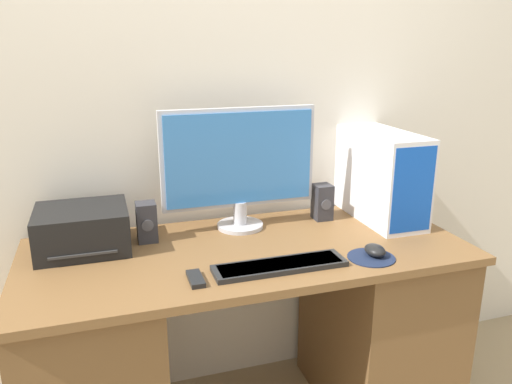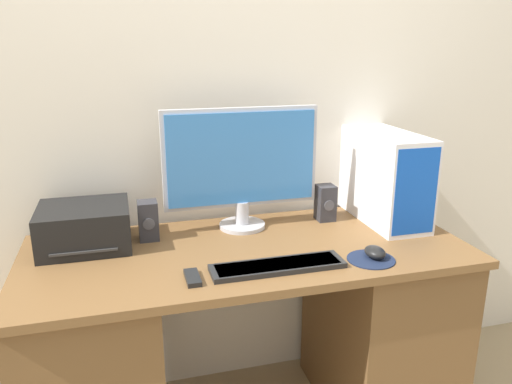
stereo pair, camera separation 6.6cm
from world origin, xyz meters
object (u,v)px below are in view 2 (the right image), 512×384
monitor (241,163)px  computer_tower (385,177)px  speaker_right (325,203)px  mouse (375,252)px  keyboard (278,266)px  speaker_left (148,221)px  printer (85,227)px  remote_control (193,278)px

monitor → computer_tower: monitor is taller
speaker_right → mouse: bearing=-88.5°
keyboard → speaker_right: 0.53m
speaker_left → mouse: bearing=-27.7°
monitor → keyboard: bearing=-87.2°
computer_tower → speaker_left: size_ratio=3.09×
monitor → printer: monitor is taller
monitor → computer_tower: bearing=-6.6°
keyboard → printer: printer is taller
keyboard → speaker_left: size_ratio=2.99×
keyboard → remote_control: size_ratio=4.03×
monitor → speaker_left: bearing=-174.6°
speaker_right → speaker_left: bearing=-178.1°
speaker_left → remote_control: 0.41m
computer_tower → remote_control: size_ratio=4.16×
speaker_left → printer: bearing=-177.7°
computer_tower → speaker_right: size_ratio=3.09×
keyboard → remote_control: 0.29m
remote_control → computer_tower: bearing=22.2°
keyboard → computer_tower: (0.58, 0.35, 0.18)m
keyboard → speaker_left: (-0.39, 0.38, 0.07)m
speaker_left → remote_control: size_ratio=1.35×
computer_tower → remote_control: computer_tower is taller
remote_control → keyboard: bearing=1.3°
printer → speaker_right: bearing=2.0°
monitor → speaker_right: (0.36, -0.01, -0.19)m
printer → remote_control: (0.34, -0.38, -0.07)m
keyboard → speaker_right: size_ratio=2.99×
printer → remote_control: 0.51m
printer → speaker_right: printer is taller
monitor → mouse: size_ratio=6.88×
monitor → remote_control: 0.56m
mouse → printer: (-0.97, 0.38, 0.05)m
computer_tower → keyboard: bearing=-149.1°
speaker_left → remote_control: speaker_left is taller
monitor → speaker_right: size_ratio=4.10×
mouse → remote_control: 0.64m
speaker_right → keyboard: bearing=-130.1°
monitor → keyboard: 0.49m
mouse → speaker_right: (-0.01, 0.41, 0.05)m
computer_tower → speaker_left: 0.98m
computer_tower → printer: computer_tower is taller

